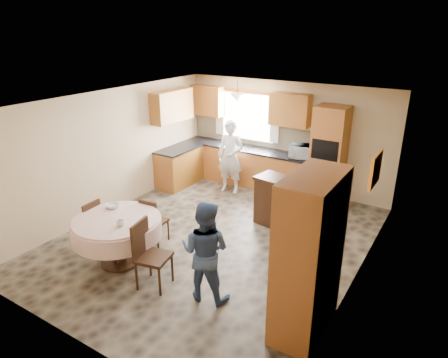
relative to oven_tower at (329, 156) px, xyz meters
name	(u,v)px	position (x,y,z in m)	size (l,w,h in m)	color
floor	(214,239)	(-1.15, -2.69, -1.06)	(5.00, 6.00, 0.01)	#6E624D
ceiling	(213,102)	(-1.15, -2.69, 1.44)	(5.00, 6.00, 0.01)	white
wall_back	(285,136)	(-1.15, 0.31, 0.19)	(5.00, 0.02, 2.50)	tan
wall_front	(67,255)	(-1.15, -5.69, 0.19)	(5.00, 0.02, 2.50)	tan
wall_left	(111,152)	(-3.65, -2.69, 0.19)	(0.02, 6.00, 2.50)	tan
wall_right	(362,208)	(1.35, -2.69, 0.19)	(0.02, 6.00, 2.50)	tan
window	(247,116)	(-2.15, 0.29, 0.54)	(1.40, 0.03, 1.10)	white
curtain_left	(220,111)	(-2.90, 0.24, 0.59)	(0.22, 0.02, 1.15)	white
curtain_right	(275,118)	(-1.40, 0.24, 0.59)	(0.22, 0.02, 1.15)	white
base_cab_back	(246,166)	(-2.00, 0.01, -0.62)	(3.30, 0.60, 0.88)	#C86A35
counter_back	(246,148)	(-2.00, 0.01, -0.16)	(3.30, 0.64, 0.04)	black
base_cab_left	(179,167)	(-3.35, -0.89, -0.62)	(0.60, 1.20, 0.88)	#C86A35
counter_left	(178,149)	(-3.35, -0.89, -0.16)	(0.64, 1.20, 0.04)	black
backsplash	(252,134)	(-2.00, 0.30, 0.12)	(3.30, 0.02, 0.55)	beige
wall_cab_left	(207,100)	(-3.20, 0.15, 0.85)	(0.85, 0.33, 0.72)	#BD792F
wall_cab_right	(290,110)	(-1.00, 0.15, 0.85)	(0.90, 0.33, 0.72)	#BD792F
wall_cab_side	(172,106)	(-3.48, -0.89, 0.85)	(0.33, 1.20, 0.72)	#BD792F
oven_tower	(329,156)	(0.00, 0.00, 0.00)	(0.66, 0.62, 2.12)	#C86A35
oven_upper	(325,151)	(0.00, -0.31, 0.19)	(0.56, 0.01, 0.45)	black
oven_lower	(322,174)	(0.00, -0.31, -0.31)	(0.56, 0.01, 0.45)	black
pendant	(237,98)	(-2.15, -0.19, 1.06)	(0.36, 0.36, 0.18)	beige
sideboard	(287,206)	(-0.22, -1.60, -0.61)	(1.27, 0.52, 0.91)	#3D2410
space_heater	(312,231)	(0.44, -2.00, -0.77)	(0.43, 0.30, 0.59)	black
cupboard	(309,257)	(1.07, -3.97, -0.01)	(0.55, 1.10, 2.11)	#C86A35
dining_table	(117,228)	(-2.04, -4.16, -0.43)	(1.42, 1.42, 0.81)	#3D2410
chair_left	(89,223)	(-2.77, -4.11, -0.56)	(0.41, 0.41, 0.91)	#3D2410
chair_back	(152,219)	(-1.98, -3.40, -0.58)	(0.41, 0.41, 0.88)	#3D2410
chair_right	(148,251)	(-1.22, -4.34, -0.49)	(0.53, 0.53, 1.03)	#3D2410
framed_picture	(375,170)	(1.32, -1.91, 0.52)	(0.06, 0.64, 0.53)	gold
microwave	(302,151)	(-0.57, -0.04, 0.01)	(0.54, 0.37, 0.30)	silver
person_sink	(231,157)	(-2.07, -0.61, -0.22)	(0.61, 0.40, 1.68)	silver
person_dining	(205,251)	(-0.35, -4.13, -0.31)	(0.73, 0.56, 1.49)	#344973
bowl_sideboard	(276,180)	(-0.47, -1.60, -0.12)	(0.23, 0.23, 0.06)	#B2B2B2
bottle_sideboard	(308,181)	(0.15, -1.60, -0.01)	(0.11, 0.11, 0.28)	silver
cup_table	(120,223)	(-1.79, -4.30, -0.20)	(0.12, 0.12, 0.09)	#B2B2B2
bowl_table	(113,206)	(-2.37, -3.90, -0.22)	(0.22, 0.22, 0.07)	#B2B2B2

